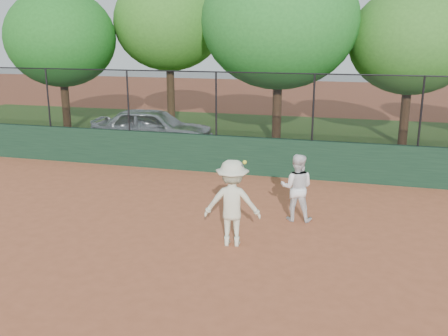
% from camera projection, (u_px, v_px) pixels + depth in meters
% --- Properties ---
extents(ground, '(80.00, 80.00, 0.00)m').
position_uv_depth(ground, '(159.00, 247.00, 10.37)').
color(ground, '#AC5837').
rests_on(ground, ground).
extents(back_wall, '(26.00, 0.20, 1.20)m').
position_uv_depth(back_wall, '(231.00, 155.00, 15.80)').
color(back_wall, '#173421').
rests_on(back_wall, ground).
extents(grass_strip, '(36.00, 12.00, 0.01)m').
position_uv_depth(grass_strip, '(266.00, 137.00, 21.55)').
color(grass_strip, '#274916').
rests_on(grass_strip, ground).
extents(parked_car, '(4.84, 2.39, 1.59)m').
position_uv_depth(parked_car, '(153.00, 128.00, 19.23)').
color(parked_car, silver).
rests_on(parked_car, ground).
extents(player_second, '(0.80, 0.63, 1.61)m').
position_uv_depth(player_second, '(297.00, 188.00, 11.72)').
color(player_second, white).
rests_on(player_second, ground).
extents(player_main, '(1.27, 0.86, 1.93)m').
position_uv_depth(player_main, '(232.00, 203.00, 10.30)').
color(player_main, beige).
rests_on(player_main, ground).
extents(fence_assembly, '(26.00, 0.06, 2.00)m').
position_uv_depth(fence_assembly, '(231.00, 103.00, 15.39)').
color(fence_assembly, black).
rests_on(fence_assembly, back_wall).
extents(tree_0, '(4.86, 4.41, 6.24)m').
position_uv_depth(tree_0, '(60.00, 38.00, 21.60)').
color(tree_0, '#402A17').
rests_on(tree_0, ground).
extents(tree_1, '(5.06, 4.60, 7.02)m').
position_uv_depth(tree_1, '(169.00, 22.00, 22.59)').
color(tree_1, '#412C16').
rests_on(tree_1, ground).
extents(tree_2, '(5.97, 5.43, 7.37)m').
position_uv_depth(tree_2, '(279.00, 21.00, 18.86)').
color(tree_2, '#462B19').
rests_on(tree_2, ground).
extents(tree_3, '(4.74, 4.31, 6.11)m').
position_uv_depth(tree_3, '(412.00, 41.00, 18.93)').
color(tree_3, '#3D2514').
rests_on(tree_3, ground).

